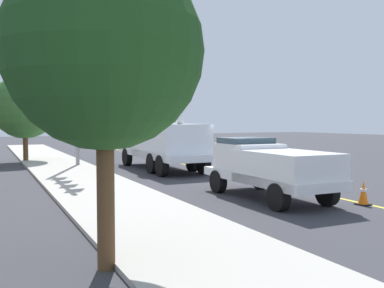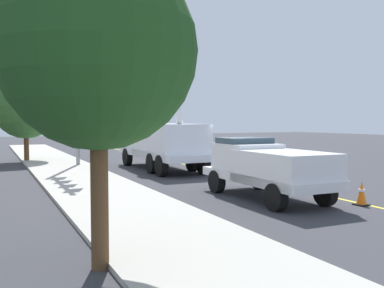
% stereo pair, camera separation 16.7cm
% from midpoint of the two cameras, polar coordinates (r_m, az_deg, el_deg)
% --- Properties ---
extents(ground, '(120.00, 120.00, 0.00)m').
position_cam_midpoint_polar(ground, '(22.52, 4.29, -3.80)').
color(ground, '#38383D').
extents(sidewalk_far_side, '(60.11, 7.50, 0.12)m').
position_cam_midpoint_polar(sidewalk_far_side, '(20.02, -14.01, -4.57)').
color(sidewalk_far_side, '#B2ADA3').
rests_on(sidewalk_far_side, ground).
extents(lane_centre_stripe, '(49.90, 3.42, 0.01)m').
position_cam_midpoint_polar(lane_centre_stripe, '(22.52, 4.29, -3.79)').
color(lane_centre_stripe, yellow).
rests_on(lane_centre_stripe, ground).
extents(utility_bucket_truck, '(8.35, 3.03, 6.68)m').
position_cam_midpoint_polar(utility_bucket_truck, '(24.10, -3.90, 0.48)').
color(utility_bucket_truck, white).
rests_on(utility_bucket_truck, ground).
extents(service_pickup_truck, '(5.72, 2.48, 2.06)m').
position_cam_midpoint_polar(service_pickup_truck, '(15.15, 10.13, -2.93)').
color(service_pickup_truck, white).
rests_on(service_pickup_truck, ground).
extents(passing_minivan, '(4.91, 2.21, 1.69)m').
position_cam_midpoint_polar(passing_minivan, '(33.46, -1.48, 0.13)').
color(passing_minivan, navy).
rests_on(passing_minivan, ground).
extents(traffic_cone_leading, '(0.40, 0.40, 0.77)m').
position_cam_midpoint_polar(traffic_cone_leading, '(14.94, 21.63, -6.04)').
color(traffic_cone_leading, black).
rests_on(traffic_cone_leading, ground).
extents(traffic_cone_mid_front, '(0.40, 0.40, 0.89)m').
position_cam_midpoint_polar(traffic_cone_mid_front, '(27.94, -2.98, -1.56)').
color(traffic_cone_mid_front, black).
rests_on(traffic_cone_mid_front, ground).
extents(traffic_signal_mast, '(5.57, 0.80, 8.12)m').
position_cam_midpoint_polar(traffic_signal_mast, '(24.61, -13.85, 9.86)').
color(traffic_signal_mast, gray).
rests_on(traffic_signal_mast, ground).
extents(street_tree_left, '(3.55, 3.55, 5.71)m').
position_cam_midpoint_polar(street_tree_left, '(8.03, -11.63, 11.78)').
color(street_tree_left, brown).
rests_on(street_tree_left, ground).
extents(street_tree_right, '(4.13, 4.13, 5.66)m').
position_cam_midpoint_polar(street_tree_right, '(30.22, -20.80, 4.57)').
color(street_tree_right, brown).
rests_on(street_tree_right, ground).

